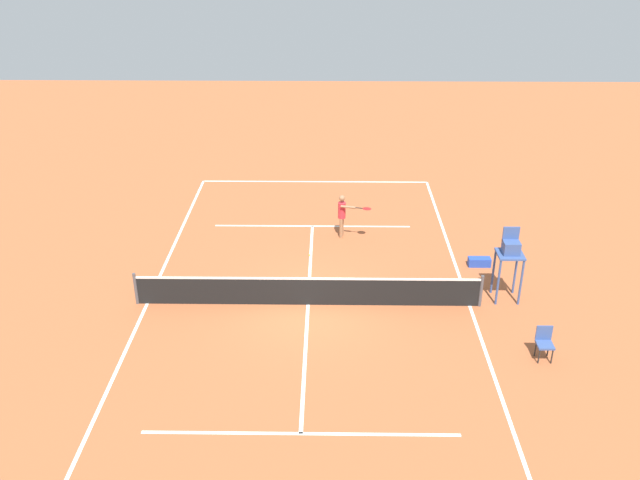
{
  "coord_description": "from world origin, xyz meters",
  "views": [
    {
      "loc": [
        -0.62,
        18.11,
        11.21
      ],
      "look_at": [
        -0.33,
        -2.94,
        0.8
      ],
      "focal_mm": 38.14,
      "sensor_mm": 36.0,
      "label": 1
    }
  ],
  "objects_px": {
    "player_serving": "(343,213)",
    "equipment_bag": "(479,262)",
    "courtside_chair_near": "(544,342)",
    "tennis_ball": "(310,255)",
    "umpire_chair": "(510,253)"
  },
  "relations": [
    {
      "from": "player_serving",
      "to": "equipment_bag",
      "type": "distance_m",
      "value": 5.25
    },
    {
      "from": "courtside_chair_near",
      "to": "equipment_bag",
      "type": "xyz_separation_m",
      "value": [
        0.69,
        -5.32,
        -0.38
      ]
    },
    {
      "from": "tennis_ball",
      "to": "umpire_chair",
      "type": "bearing_deg",
      "value": 155.98
    },
    {
      "from": "player_serving",
      "to": "courtside_chair_near",
      "type": "distance_m",
      "value": 9.26
    },
    {
      "from": "tennis_ball",
      "to": "umpire_chair",
      "type": "xyz_separation_m",
      "value": [
        -6.26,
        2.79,
        1.57
      ]
    },
    {
      "from": "umpire_chair",
      "to": "tennis_ball",
      "type": "bearing_deg",
      "value": -24.02
    },
    {
      "from": "player_serving",
      "to": "tennis_ball",
      "type": "relative_size",
      "value": 24.69
    },
    {
      "from": "umpire_chair",
      "to": "equipment_bag",
      "type": "relative_size",
      "value": 3.17
    },
    {
      "from": "equipment_bag",
      "to": "tennis_ball",
      "type": "bearing_deg",
      "value": -6.19
    },
    {
      "from": "tennis_ball",
      "to": "umpire_chair",
      "type": "relative_size",
      "value": 0.03
    },
    {
      "from": "tennis_ball",
      "to": "courtside_chair_near",
      "type": "relative_size",
      "value": 0.07
    },
    {
      "from": "umpire_chair",
      "to": "courtside_chair_near",
      "type": "xyz_separation_m",
      "value": [
        -0.32,
        3.17,
        -1.07
      ]
    },
    {
      "from": "player_serving",
      "to": "courtside_chair_near",
      "type": "bearing_deg",
      "value": 47.92
    },
    {
      "from": "umpire_chair",
      "to": "equipment_bag",
      "type": "distance_m",
      "value": 2.62
    },
    {
      "from": "player_serving",
      "to": "tennis_ball",
      "type": "bearing_deg",
      "value": -25.03
    }
  ]
}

